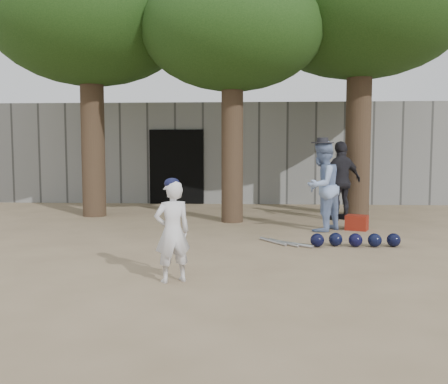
# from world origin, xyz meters

# --- Properties ---
(ground) EXTENTS (70.00, 70.00, 0.00)m
(ground) POSITION_xyz_m (0.00, 0.00, 0.00)
(ground) COLOR #937C5E
(ground) RESTS_ON ground
(boy_player) EXTENTS (0.54, 0.47, 1.25)m
(boy_player) POSITION_xyz_m (0.07, -0.90, 0.62)
(boy_player) COLOR silver
(boy_player) RESTS_ON ground
(spectator_blue) EXTENTS (1.07, 1.10, 1.79)m
(spectator_blue) POSITION_xyz_m (2.43, 3.06, 0.89)
(spectator_blue) COLOR #849CCC
(spectator_blue) RESTS_ON ground
(spectator_dark) EXTENTS (1.14, 0.90, 1.81)m
(spectator_dark) POSITION_xyz_m (3.08, 4.64, 0.91)
(spectator_dark) COLOR black
(spectator_dark) RESTS_ON ground
(red_bag) EXTENTS (0.51, 0.46, 0.30)m
(red_bag) POSITION_xyz_m (3.16, 3.21, 0.15)
(red_bag) COLOR maroon
(red_bag) RESTS_ON ground
(back_building) EXTENTS (16.00, 5.24, 3.00)m
(back_building) POSITION_xyz_m (-0.00, 10.33, 1.50)
(back_building) COLOR gray
(back_building) RESTS_ON ground
(helmet_row) EXTENTS (1.51, 0.32, 0.23)m
(helmet_row) POSITION_xyz_m (2.78, 1.45, 0.12)
(helmet_row) COLOR black
(helmet_row) RESTS_ON ground
(bat_pile) EXTENTS (0.89, 0.80, 0.06)m
(bat_pile) POSITION_xyz_m (1.59, 1.60, 0.03)
(bat_pile) COLOR silver
(bat_pile) RESTS_ON ground
(tree_row) EXTENTS (11.40, 5.80, 6.69)m
(tree_row) POSITION_xyz_m (0.74, 5.02, 4.69)
(tree_row) COLOR brown
(tree_row) RESTS_ON ground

